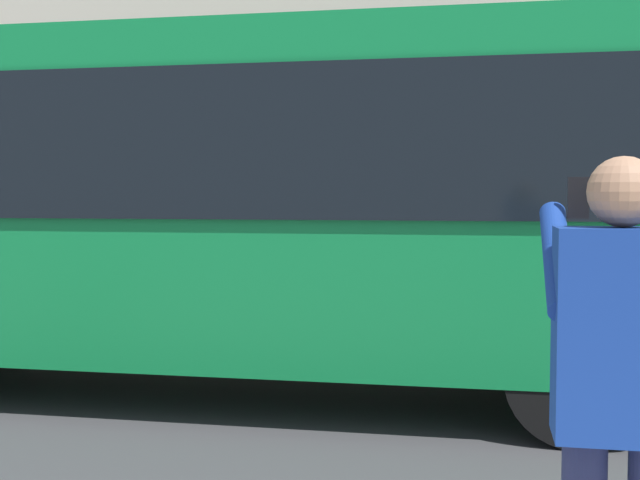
# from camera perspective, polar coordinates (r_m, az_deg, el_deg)

# --- Properties ---
(ground_plane) EXTENTS (60.00, 60.00, 0.00)m
(ground_plane) POSITION_cam_1_polar(r_m,az_deg,el_deg) (7.50, 8.22, -10.19)
(ground_plane) COLOR #38383A
(red_bus) EXTENTS (9.05, 2.54, 3.08)m
(red_bus) POSITION_cam_1_polar(r_m,az_deg,el_deg) (7.34, -7.78, 2.78)
(red_bus) COLOR #0F7238
(red_bus) RESTS_ON ground_plane
(pedestrian_photographer) EXTENTS (0.53, 0.52, 1.70)m
(pedestrian_photographer) POSITION_cam_1_polar(r_m,az_deg,el_deg) (2.78, 19.94, -9.30)
(pedestrian_photographer) COLOR #1E2347
(pedestrian_photographer) RESTS_ON sidewalk_curb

